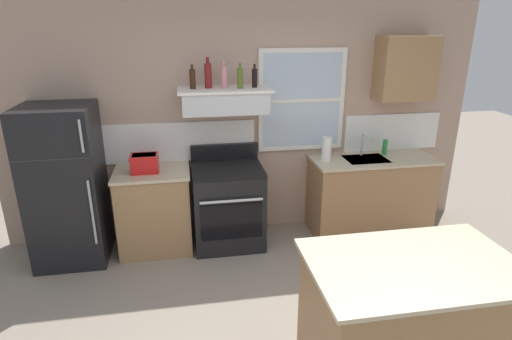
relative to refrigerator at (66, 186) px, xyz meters
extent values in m
cube|color=tan|center=(1.90, 0.39, 0.53)|extent=(5.40, 0.06, 2.70)
cube|color=white|center=(0.75, 0.35, 0.31)|extent=(2.50, 0.02, 0.44)
cube|color=white|center=(3.70, 0.35, 0.31)|extent=(1.20, 0.02, 0.44)
cube|color=white|center=(2.55, 0.34, 0.73)|extent=(1.00, 0.04, 1.15)
cube|color=silver|center=(2.55, 0.33, 0.73)|extent=(0.90, 0.01, 1.05)
cube|color=white|center=(2.55, 0.32, 0.73)|extent=(0.90, 0.02, 0.04)
cube|color=black|center=(0.00, 0.00, 0.00)|extent=(0.70, 0.68, 1.64)
cube|color=#333333|center=(0.00, -0.34, 0.39)|extent=(0.69, 0.00, 0.01)
cylinder|color=#A5A8AD|center=(0.30, -0.37, -0.16)|extent=(0.02, 0.02, 0.66)
cylinder|color=#A5A8AD|center=(0.30, -0.37, 0.60)|extent=(0.02, 0.02, 0.30)
cube|color=#9E754C|center=(0.85, 0.06, -0.38)|extent=(0.76, 0.60, 0.88)
cube|color=#C6B793|center=(0.85, 0.06, 0.07)|extent=(0.79, 0.63, 0.03)
cube|color=red|center=(0.79, 0.03, 0.18)|extent=(0.28, 0.20, 0.19)
cube|color=black|center=(0.79, 0.03, 0.27)|extent=(0.24, 0.16, 0.01)
cube|color=black|center=(0.65, 0.03, 0.22)|extent=(0.02, 0.03, 0.02)
cube|color=black|center=(1.65, 0.02, -0.39)|extent=(0.76, 0.64, 0.87)
cube|color=black|center=(1.65, 0.02, 0.07)|extent=(0.76, 0.64, 0.04)
cube|color=black|center=(1.65, 0.31, 0.18)|extent=(0.76, 0.06, 0.18)
cube|color=black|center=(1.65, -0.30, -0.40)|extent=(0.65, 0.01, 0.40)
cylinder|color=silver|center=(1.65, -0.34, -0.15)|extent=(0.65, 0.03, 0.03)
cube|color=silver|center=(1.65, 0.12, 0.79)|extent=(0.88, 0.48, 0.22)
cube|color=#262628|center=(1.65, -0.10, 0.71)|extent=(0.75, 0.02, 0.04)
cube|color=white|center=(1.65, 0.12, 0.91)|extent=(0.96, 0.52, 0.02)
cylinder|color=#381E0F|center=(1.33, 0.13, 1.02)|extent=(0.06, 0.06, 0.20)
cylinder|color=#381E0F|center=(1.33, 0.13, 1.15)|extent=(0.03, 0.03, 0.05)
cylinder|color=maroon|center=(1.49, 0.15, 1.05)|extent=(0.07, 0.07, 0.25)
cylinder|color=maroon|center=(1.49, 0.15, 1.21)|extent=(0.03, 0.03, 0.06)
cylinder|color=#C67F84|center=(1.65, 0.11, 1.04)|extent=(0.07, 0.07, 0.22)
cylinder|color=#C67F84|center=(1.65, 0.11, 1.17)|extent=(0.03, 0.03, 0.06)
cylinder|color=#4C601E|center=(1.81, 0.07, 1.03)|extent=(0.06, 0.06, 0.20)
cylinder|color=#4C601E|center=(1.81, 0.07, 1.15)|extent=(0.03, 0.03, 0.05)
cylinder|color=black|center=(1.97, 0.12, 1.02)|extent=(0.06, 0.06, 0.19)
cylinder|color=black|center=(1.97, 0.12, 1.14)|extent=(0.02, 0.02, 0.05)
cube|color=#9E754C|center=(3.35, 0.06, -0.38)|extent=(1.40, 0.60, 0.88)
cube|color=#C6B793|center=(3.35, 0.06, 0.07)|extent=(1.43, 0.63, 0.03)
cube|color=#B7BABC|center=(3.25, 0.04, 0.08)|extent=(0.48, 0.36, 0.01)
cylinder|color=silver|center=(3.25, 0.18, 0.23)|extent=(0.03, 0.03, 0.28)
cylinder|color=silver|center=(3.25, 0.10, 0.35)|extent=(0.02, 0.16, 0.02)
cylinder|color=white|center=(2.78, 0.06, 0.22)|extent=(0.11, 0.11, 0.27)
cylinder|color=#268C3F|center=(3.53, 0.16, 0.18)|extent=(0.06, 0.06, 0.18)
cube|color=#9E754C|center=(2.66, -2.08, -0.38)|extent=(1.32, 0.82, 0.88)
cube|color=#C6B793|center=(2.66, -2.08, 0.07)|extent=(1.40, 0.90, 0.03)
cube|color=#9E754C|center=(3.70, 0.20, 1.08)|extent=(0.64, 0.32, 0.70)
camera|label=1|loc=(1.22, -4.23, 1.58)|focal=29.38mm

